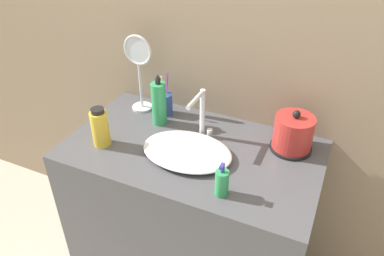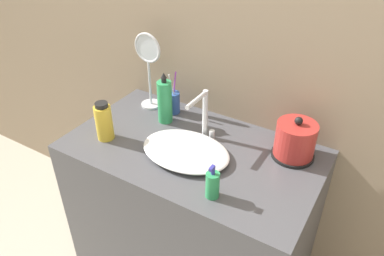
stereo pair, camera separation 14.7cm
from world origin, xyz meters
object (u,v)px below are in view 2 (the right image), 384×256
(lotion_bottle, at_px, (212,185))
(faucet, at_px, (204,113))
(mouthwash_bottle, at_px, (165,101))
(vanity_mirror, at_px, (149,64))
(electric_kettle, at_px, (295,142))
(toothbrush_cup, at_px, (173,102))
(shampoo_bottle, at_px, (104,122))

(lotion_bottle, bearing_deg, faucet, 124.77)
(mouthwash_bottle, bearing_deg, vanity_mirror, 150.30)
(electric_kettle, xyz_separation_m, toothbrush_cup, (-0.59, 0.04, -0.02))
(toothbrush_cup, height_order, mouthwash_bottle, mouthwash_bottle)
(lotion_bottle, distance_m, shampoo_bottle, 0.56)
(toothbrush_cup, relative_size, vanity_mirror, 0.57)
(faucet, relative_size, toothbrush_cup, 1.06)
(toothbrush_cup, height_order, lotion_bottle, toothbrush_cup)
(toothbrush_cup, xyz_separation_m, lotion_bottle, (0.43, -0.40, -0.00))
(faucet, bearing_deg, mouthwash_bottle, 171.41)
(toothbrush_cup, height_order, shampoo_bottle, toothbrush_cup)
(mouthwash_bottle, bearing_deg, electric_kettle, 4.55)
(faucet, height_order, lotion_bottle, faucet)
(electric_kettle, height_order, mouthwash_bottle, mouthwash_bottle)
(lotion_bottle, xyz_separation_m, vanity_mirror, (-0.55, 0.40, 0.16))
(faucet, relative_size, vanity_mirror, 0.60)
(faucet, distance_m, toothbrush_cup, 0.27)
(electric_kettle, xyz_separation_m, shampoo_bottle, (-0.72, -0.29, 0.01))
(lotion_bottle, height_order, mouthwash_bottle, mouthwash_bottle)
(faucet, xyz_separation_m, vanity_mirror, (-0.36, 0.11, 0.09))
(faucet, xyz_separation_m, shampoo_bottle, (-0.36, -0.21, -0.04))
(faucet, distance_m, shampoo_bottle, 0.42)
(lotion_bottle, xyz_separation_m, mouthwash_bottle, (-0.41, 0.32, 0.05))
(toothbrush_cup, xyz_separation_m, mouthwash_bottle, (0.01, -0.08, 0.05))
(shampoo_bottle, xyz_separation_m, mouthwash_bottle, (0.14, 0.24, 0.02))
(vanity_mirror, bearing_deg, toothbrush_cup, 1.05)
(electric_kettle, bearing_deg, toothbrush_cup, 176.53)
(shampoo_bottle, bearing_deg, mouthwash_bottle, 60.22)
(shampoo_bottle, distance_m, mouthwash_bottle, 0.28)
(toothbrush_cup, bearing_deg, mouthwash_bottle, -81.32)
(electric_kettle, relative_size, lotion_bottle, 1.33)
(mouthwash_bottle, bearing_deg, toothbrush_cup, 98.68)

